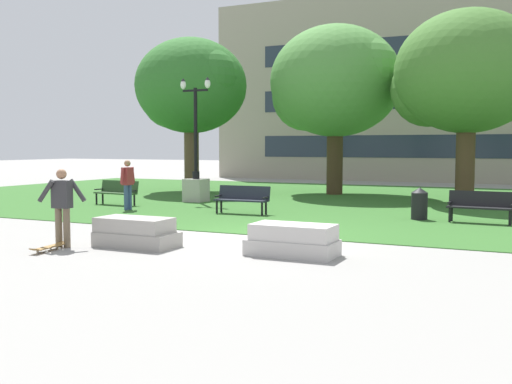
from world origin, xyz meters
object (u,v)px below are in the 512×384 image
lamp_post_left (196,177)px  person_bystander_near_lawn (128,182)px  concrete_block_left (293,240)px  park_bench_near_right (481,205)px  skateboard (48,247)px  concrete_block_center (136,233)px  person_skateboarder (62,203)px  trash_bin (419,203)px  park_bench_far_left (117,191)px  park_bench_near_left (243,198)px

lamp_post_left → person_bystander_near_lawn: lamp_post_left is taller
concrete_block_left → park_bench_near_right: size_ratio=0.99×
skateboard → person_bystander_near_lawn: size_ratio=0.61×
concrete_block_left → person_bystander_near_lawn: (-8.30, 5.55, 0.68)m
lamp_post_left → person_bystander_near_lawn: 3.69m
concrete_block_center → concrete_block_left: bearing=7.3°
person_skateboarder → trash_bin: 10.31m
skateboard → trash_bin: (6.11, 8.74, 0.42)m
skateboard → lamp_post_left: 11.33m
person_skateboarder → park_bench_far_left: 9.35m
concrete_block_left → person_skateboarder: (-4.92, -1.20, 0.66)m
concrete_block_center → park_bench_near_right: (6.52, 7.40, 0.23)m
concrete_block_left → skateboard: size_ratio=1.73×
park_bench_far_left → trash_bin: 11.02m
concrete_block_left → skateboard: (-4.84, -1.71, -0.22)m
lamp_post_left → park_bench_far_left: bearing=-129.6°
skateboard → park_bench_far_left: size_ratio=0.56×
trash_bin → person_bystander_near_lawn: (-9.57, -1.48, 0.48)m
skateboard → trash_bin: size_ratio=1.08×
trash_bin → park_bench_far_left: bearing=-178.8°
park_bench_near_left → trash_bin: trash_bin is taller
park_bench_near_right → park_bench_near_left: bearing=-173.7°
park_bench_near_left → concrete_block_center: bearing=-84.3°
trash_bin → concrete_block_left: bearing=-100.2°
concrete_block_center → concrete_block_left: 3.56m
trash_bin → person_bystander_near_lawn: bearing=-171.2°
park_bench_near_right → person_bystander_near_lawn: size_ratio=1.07×
concrete_block_left → person_bystander_near_lawn: bearing=146.2°
person_skateboarder → person_bystander_near_lawn: (-3.38, 6.75, 0.02)m
lamp_post_left → person_bystander_near_lawn: size_ratio=2.84×
skateboard → park_bench_near_left: 7.90m
person_bystander_near_lawn → park_bench_near_left: bearing=8.4°
park_bench_near_left → concrete_block_left: bearing=-55.7°
skateboard → lamp_post_left: bearing=105.0°
concrete_block_center → person_bystander_near_lawn: bearing=128.5°
concrete_block_left → lamp_post_left: 12.05m
person_skateboarder → lamp_post_left: bearing=105.3°
park_bench_near_right → park_bench_far_left: 12.74m
skateboard → person_bystander_near_lawn: person_bystander_near_lawn is taller
concrete_block_left → person_bystander_near_lawn: size_ratio=1.05×
concrete_block_left → person_skateboarder: 5.10m
skateboard → park_bench_near_right: park_bench_near_right is taller
park_bench_near_right → trash_bin: size_ratio=1.90×
park_bench_near_right → trash_bin: trash_bin is taller
park_bench_far_left → park_bench_near_right: bearing=0.6°
lamp_post_left → skateboard: bearing=-75.0°
park_bench_near_left → person_bystander_near_lawn: bearing=-171.6°
person_skateboarder → park_bench_near_right: bearing=45.8°
park_bench_near_left → lamp_post_left: size_ratio=0.37×
park_bench_near_left → park_bench_near_right: 7.23m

